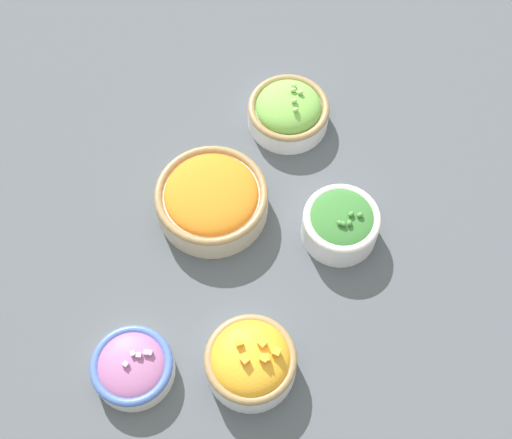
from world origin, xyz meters
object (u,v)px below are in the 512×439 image
at_px(bowl_carrots, 212,198).
at_px(bowl_lettuce, 288,111).
at_px(bowl_broccoli, 341,224).
at_px(bowl_red_onion, 132,367).
at_px(bowl_squash, 251,361).

relative_size(bowl_carrots, bowl_lettuce, 1.29).
height_order(bowl_broccoli, bowl_carrots, bowl_broccoli).
bearing_deg(bowl_lettuce, bowl_carrots, -32.41).
xyz_separation_m(bowl_carrots, bowl_red_onion, (0.26, -0.08, -0.01)).
bearing_deg(bowl_broccoli, bowl_lettuce, -157.20).
bearing_deg(bowl_broccoli, bowl_squash, -29.06).
bearing_deg(bowl_squash, bowl_lettuce, 175.39).
bearing_deg(bowl_carrots, bowl_broccoli, 80.57).
height_order(bowl_broccoli, bowl_red_onion, bowl_broccoli).
bearing_deg(bowl_lettuce, bowl_squash, -4.61).
distance_m(bowl_lettuce, bowl_squash, 0.41).
distance_m(bowl_broccoli, bowl_lettuce, 0.22).
bearing_deg(bowl_broccoli, bowl_red_onion, -50.68).
height_order(bowl_broccoli, bowl_squash, bowl_squash).
bearing_deg(bowl_red_onion, bowl_broccoli, 129.32).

